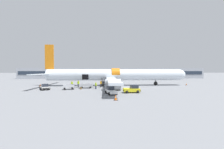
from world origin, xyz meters
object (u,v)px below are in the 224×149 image
(baggage_tug_lead, at_px, (111,91))
(ground_crew_loader_a, at_px, (72,84))
(baggage_cart_loading, at_px, (86,86))
(baggage_cart_queued, at_px, (69,87))
(ground_crew_driver, at_px, (101,84))
(suitcase_on_tarmac_upright, at_px, (81,88))
(ground_crew_loader_b, at_px, (78,84))
(baggage_tug_mid, at_px, (45,87))
(ground_crew_supervisor, at_px, (96,85))
(airplane, at_px, (113,75))
(baggage_tug_rear, at_px, (132,89))

(baggage_tug_lead, relative_size, ground_crew_loader_a, 2.03)
(baggage_tug_lead, relative_size, baggage_cart_loading, 0.87)
(baggage_cart_queued, xyz_separation_m, ground_crew_loader_a, (0.02, 2.77, 0.34))
(ground_crew_driver, distance_m, suitcase_on_tarmac_upright, 6.00)
(ground_crew_loader_b, bearing_deg, baggage_tug_lead, -54.28)
(baggage_tug_mid, distance_m, ground_crew_loader_b, 7.94)
(baggage_cart_loading, height_order, ground_crew_supervisor, ground_crew_supervisor)
(ground_crew_driver, xyz_separation_m, ground_crew_supervisor, (-1.07, -3.32, -0.06))
(airplane, relative_size, baggage_tug_mid, 14.15)
(ground_crew_driver, distance_m, ground_crew_supervisor, 3.49)
(baggage_cart_queued, xyz_separation_m, ground_crew_supervisor, (6.00, 0.49, 0.28))
(ground_crew_loader_b, bearing_deg, airplane, 20.36)
(ground_crew_loader_a, distance_m, ground_crew_supervisor, 6.40)
(baggage_tug_lead, xyz_separation_m, ground_crew_loader_a, (-9.11, 9.45, 0.30))
(baggage_tug_lead, xyz_separation_m, baggage_cart_queued, (-9.13, 6.68, -0.04))
(baggage_tug_mid, height_order, ground_crew_supervisor, ground_crew_supervisor)
(baggage_tug_rear, bearing_deg, baggage_tug_mid, 164.91)
(baggage_cart_queued, relative_size, ground_crew_supervisor, 2.11)
(baggage_tug_rear, distance_m, ground_crew_supervisor, 9.37)
(baggage_tug_mid, bearing_deg, baggage_tug_lead, -23.72)
(baggage_tug_rear, height_order, ground_crew_supervisor, ground_crew_supervisor)
(airplane, bearing_deg, baggage_cart_queued, -144.14)
(airplane, xyz_separation_m, baggage_tug_rear, (2.73, -13.02, -2.26))
(ground_crew_driver, bearing_deg, baggage_cart_loading, -156.33)
(baggage_tug_lead, distance_m, baggage_tug_rear, 4.37)
(baggage_cart_loading, distance_m, ground_crew_loader_b, 2.97)
(baggage_cart_loading, relative_size, ground_crew_loader_a, 2.34)
(baggage_cart_loading, height_order, ground_crew_loader_a, ground_crew_loader_a)
(baggage_tug_mid, height_order, baggage_tug_rear, baggage_tug_rear)
(baggage_tug_lead, bearing_deg, ground_crew_loader_b, 125.72)
(baggage_tug_mid, xyz_separation_m, baggage_cart_queued, (5.16, 0.41, -0.02))
(ground_crew_loader_b, bearing_deg, baggage_tug_mid, -144.51)
(airplane, relative_size, baggage_cart_queued, 12.15)
(ground_crew_supervisor, xyz_separation_m, suitcase_on_tarmac_upright, (-3.34, -0.70, -0.59))
(ground_crew_loader_a, height_order, ground_crew_supervisor, ground_crew_loader_a)
(baggage_tug_lead, distance_m, ground_crew_loader_b, 13.41)
(baggage_tug_lead, bearing_deg, ground_crew_loader_a, 133.95)
(airplane, xyz_separation_m, ground_crew_loader_a, (-10.55, -4.87, -2.02))
(baggage_tug_mid, bearing_deg, ground_crew_loader_b, 35.49)
(airplane, bearing_deg, ground_crew_driver, -132.45)
(baggage_cart_queued, relative_size, ground_crew_loader_b, 1.96)
(ground_crew_loader_b, relative_size, ground_crew_driver, 1.01)
(ground_crew_loader_a, xyz_separation_m, ground_crew_supervisor, (5.98, -2.27, -0.06))
(ground_crew_driver, height_order, ground_crew_supervisor, ground_crew_driver)
(baggage_cart_queued, bearing_deg, baggage_cart_loading, 32.70)
(baggage_cart_loading, bearing_deg, baggage_tug_mid, -162.94)
(ground_crew_supervisor, bearing_deg, ground_crew_loader_a, 159.18)
(baggage_tug_rear, bearing_deg, baggage_cart_loading, 142.01)
(baggage_cart_loading, distance_m, ground_crew_driver, 3.90)
(baggage_tug_mid, bearing_deg, ground_crew_driver, 19.04)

